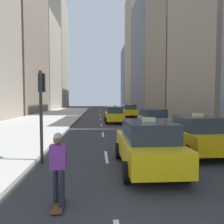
{
  "coord_description": "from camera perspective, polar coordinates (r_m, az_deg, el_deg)",
  "views": [
    {
      "loc": [
        -0.57,
        -1.37,
        2.5
      ],
      "look_at": [
        0.39,
        13.24,
        1.65
      ],
      "focal_mm": 35.0,
      "sensor_mm": 36.0,
      "label": 1
    }
  ],
  "objects": [
    {
      "name": "skateboarder",
      "position": [
        5.31,
        -13.84,
        -13.61
      ],
      "size": [
        0.36,
        0.8,
        1.75
      ],
      "color": "brown",
      "rests_on": "ground"
    },
    {
      "name": "taxi_fourth",
      "position": [
        8.0,
        9.17,
        -8.41
      ],
      "size": [
        2.02,
        4.4,
        1.87
      ],
      "color": "yellow",
      "rests_on": "ground"
    },
    {
      "name": "building_row_right",
      "position": [
        51.87,
        10.77,
        15.86
      ],
      "size": [
        6.0,
        89.81,
        35.84
      ],
      "color": "gray",
      "rests_on": "ground"
    },
    {
      "name": "sidewalk_left",
      "position": [
        29.19,
        -16.48,
        -1.59
      ],
      "size": [
        8.0,
        66.0,
        0.15
      ],
      "primitive_type": "cube",
      "color": "#ADAAA3",
      "rests_on": "ground"
    },
    {
      "name": "taxi_second",
      "position": [
        23.14,
        0.63,
        -0.7
      ],
      "size": [
        2.02,
        4.4,
        1.87
      ],
      "color": "yellow",
      "rests_on": "ground"
    },
    {
      "name": "taxi_lead",
      "position": [
        31.57,
        4.57,
        0.36
      ],
      "size": [
        2.02,
        4.4,
        1.87
      ],
      "color": "yellow",
      "rests_on": "ground"
    },
    {
      "name": "traffic_light_pole",
      "position": [
        8.92,
        -17.95,
        2.57
      ],
      "size": [
        0.24,
        0.42,
        3.6
      ],
      "color": "black",
      "rests_on": "ground"
    },
    {
      "name": "lane_markings",
      "position": [
        24.7,
        3.63,
        -2.49
      ],
      "size": [
        5.72,
        56.0,
        0.01
      ],
      "color": "white",
      "rests_on": "ground"
    },
    {
      "name": "taxi_third",
      "position": [
        10.97,
        20.99,
        -5.4
      ],
      "size": [
        2.02,
        4.4,
        1.87
      ],
      "color": "yellow",
      "rests_on": "ground"
    },
    {
      "name": "building_row_left",
      "position": [
        49.95,
        -20.14,
        16.88
      ],
      "size": [
        6.0,
        77.29,
        36.21
      ],
      "color": "slate",
      "rests_on": "ground"
    },
    {
      "name": "sedan_black_near",
      "position": [
        18.29,
        10.72,
        -1.87
      ],
      "size": [
        2.02,
        4.46,
        1.7
      ],
      "color": "#9EA0A5",
      "rests_on": "ground"
    }
  ]
}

